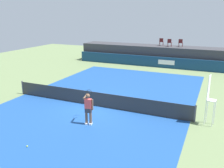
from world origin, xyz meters
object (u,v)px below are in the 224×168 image
net_post_near (23,87)px  tennis_player (88,108)px  spectator_chair_far_left (161,42)px  net_post_far (195,114)px  spectator_chair_left (170,42)px  spectator_chair_center (181,43)px  umpire_chair (210,97)px  tennis_ball (27,146)px

net_post_near → tennis_player: 7.60m
spectator_chair_far_left → net_post_far: (5.50, -15.46, -2.19)m
net_post_near → spectator_chair_left: bearing=62.0°
spectator_chair_center → net_post_far: (3.26, -15.32, -2.19)m
spectator_chair_left → net_post_near: bearing=-118.0°
spectator_chair_left → umpire_chair: size_ratio=0.32×
spectator_chair_center → umpire_chair: 15.83m
net_post_near → tennis_ball: size_ratio=14.71×
spectator_chair_left → net_post_far: (4.44, -14.96, -2.19)m
spectator_chair_far_left → tennis_ball: size_ratio=13.06×
spectator_chair_center → spectator_chair_left: bearing=-163.0°
spectator_chair_center → net_post_far: size_ratio=0.89×
umpire_chair → net_post_far: 1.26m
spectator_chair_center → tennis_ball: (-3.43, -21.15, -2.66)m
net_post_far → tennis_ball: net_post_far is taller
spectator_chair_far_left → spectator_chair_center: size_ratio=1.00×
spectator_chair_center → umpire_chair: spectator_chair_center is taller
spectator_chair_far_left → umpire_chair: 16.66m
spectator_chair_center → net_post_near: (-9.14, -15.32, -2.19)m
net_post_far → umpire_chair: bearing=1.7°
net_post_far → spectator_chair_left: bearing=106.5°
umpire_chair → tennis_player: 6.51m
net_post_near → net_post_far: same height
spectator_chair_left → tennis_ball: spectator_chair_left is taller
umpire_chair → net_post_far: (-0.64, -0.02, -1.09)m
tennis_player → umpire_chair: bearing=24.0°
spectator_chair_left → net_post_near: (-7.96, -14.96, -2.19)m
tennis_player → spectator_chair_left: bearing=87.3°
spectator_chair_left → tennis_player: bearing=-92.7°
spectator_chair_left → tennis_ball: size_ratio=13.06×
net_post_near → tennis_player: tennis_player is taller
umpire_chair → tennis_ball: (-7.33, -5.85, -1.55)m
spectator_chair_left → umpire_chair: bearing=-71.2°
tennis_player → tennis_ball: tennis_player is taller
spectator_chair_center → tennis_player: (-2.02, -17.93, -1.73)m
spectator_chair_center → tennis_ball: spectator_chair_center is taller
spectator_chair_far_left → spectator_chair_left: (1.06, -0.51, 0.00)m
umpire_chair → tennis_player: bearing=-156.0°
umpire_chair → net_post_far: umpire_chair is taller
spectator_chair_center → tennis_ball: 21.59m
net_post_near → tennis_ball: 8.18m
spectator_chair_left → spectator_chair_center: 1.24m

